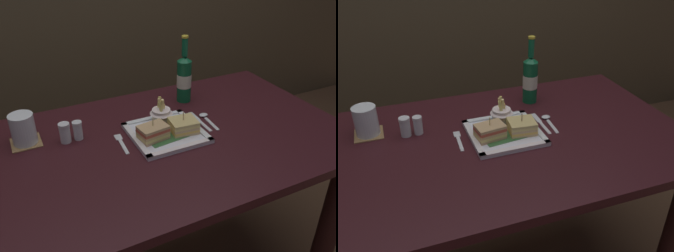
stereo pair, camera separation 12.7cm
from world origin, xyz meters
TOP-DOWN VIEW (x-y plane):
  - dining_table at (0.00, 0.00)m, footprint 1.30×0.81m
  - square_plate at (-0.01, 0.02)m, footprint 0.25×0.25m
  - sandwich_half_left at (-0.07, 0.00)m, footprint 0.11×0.08m
  - sandwich_half_right at (0.05, 0.00)m, footprint 0.10×0.09m
  - fries_cup at (0.01, 0.09)m, footprint 0.09×0.09m
  - beer_bottle at (0.19, 0.24)m, footprint 0.06×0.06m
  - drink_coaster at (-0.47, 0.19)m, footprint 0.10×0.10m
  - water_glass at (-0.47, 0.19)m, footprint 0.08×0.08m
  - fork at (-0.17, 0.04)m, footprint 0.03×0.13m
  - knife at (0.15, 0.05)m, footprint 0.02×0.16m
  - spoon at (0.19, 0.06)m, footprint 0.04×0.13m
  - salt_shaker at (-0.34, 0.13)m, footprint 0.04×0.04m
  - pepper_shaker at (-0.30, 0.13)m, footprint 0.03×0.03m

SIDE VIEW (x-z plane):
  - dining_table at x=0.00m, z-range 0.21..0.93m
  - fork at x=-0.17m, z-range 0.72..0.72m
  - knife at x=0.15m, z-range 0.72..0.72m
  - drink_coaster at x=-0.47m, z-range 0.72..0.73m
  - spoon at x=0.19m, z-range 0.72..0.73m
  - square_plate at x=-0.01m, z-range 0.72..0.74m
  - pepper_shaker at x=-0.30m, z-range 0.72..0.79m
  - salt_shaker at x=-0.34m, z-range 0.72..0.79m
  - sandwich_half_right at x=0.05m, z-range 0.72..0.79m
  - sandwich_half_left at x=-0.07m, z-range 0.72..0.80m
  - water_glass at x=-0.47m, z-range 0.72..0.83m
  - fries_cup at x=0.01m, z-range 0.72..0.83m
  - beer_bottle at x=0.19m, z-range 0.69..0.97m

